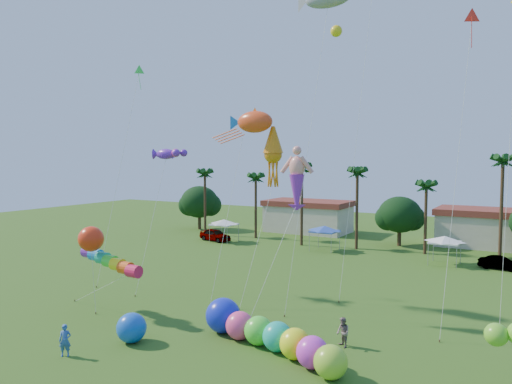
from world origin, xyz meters
The scene contains 19 objects.
ground centered at (0.00, 0.00, 0.00)m, with size 160.00×160.00×0.00m, color #285116.
tree_line centered at (3.57, 44.00, 4.28)m, with size 69.46×8.91×11.00m.
buildings_row centered at (-3.09, 50.00, 2.00)m, with size 35.00×7.00×4.00m.
tent_row centered at (-6.00, 36.33, 2.75)m, with size 31.00×4.00×0.60m.
car_a centered at (-21.59, 36.18, 0.82)m, with size 1.93×4.81×1.64m, color #4C4C54.
car_b centered at (13.31, 36.33, 0.67)m, with size 1.41×4.04×1.33m, color #4C4C54.
spectator_a centered at (-6.48, -0.55, 0.92)m, with size 0.67×0.44×1.84m, color #315CAD.
spectator_b centered at (6.76, 8.72, 0.89)m, with size 0.87×0.68×1.79m, color gray.
caterpillar_inflatable centered at (2.98, 6.09, 0.95)m, with size 10.86×5.20×2.26m.
blue_ball centered at (-4.71, 2.91, 0.92)m, with size 1.84×1.84×1.84m, color blue.
rainbow_tube centered at (-8.90, 5.82, 3.54)m, with size 9.27×2.42×4.00m.
green_worm centered at (15.14, 6.66, 2.93)m, with size 9.78×1.50×3.59m.
orange_ball_kite centered at (-11.35, 5.79, 5.45)m, with size 2.19×2.19×6.37m.
merman_kite centered at (1.45, 13.37, 9.52)m, with size 2.76×5.26×11.75m.
fish_kite centered at (-3.44, 15.76, 14.18)m, with size 4.83×5.96×15.16m.
squid_kite centered at (-2.23, 16.60, 11.58)m, with size 2.00×5.90×13.94m.
lobster_kite centered at (-11.76, 14.62, 11.62)m, with size 3.71×5.51×12.28m.
delta_kite_red centered at (12.36, 16.90, 20.17)m, with size 1.38×4.99×21.16m.
delta_kite_green centered at (-15.90, 15.77, 18.83)m, with size 1.24×5.47×19.87m.
Camera 1 is at (16.85, -19.10, 11.35)m, focal length 35.00 mm.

